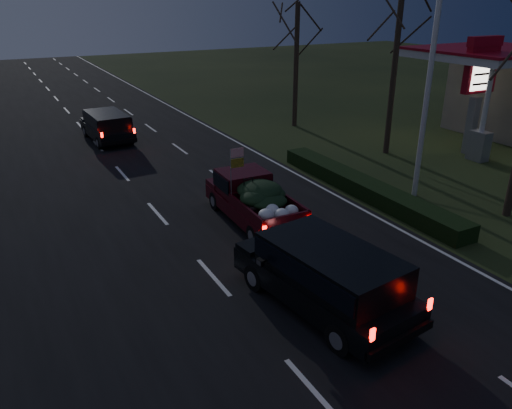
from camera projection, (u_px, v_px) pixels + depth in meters
name	position (u px, v px, depth m)	size (l,w,h in m)	color
ground	(213.00, 278.00, 13.88)	(120.00, 120.00, 0.00)	black
road_asphalt	(213.00, 277.00, 13.88)	(14.00, 120.00, 0.02)	black
hedge_row	(364.00, 187.00, 19.61)	(1.00, 10.00, 0.60)	black
light_pole	(433.00, 50.00, 17.54)	(0.50, 0.90, 9.16)	silver
gas_price_pylon	(480.00, 76.00, 23.48)	(2.00, 0.41, 5.57)	gray
gas_canopy	(492.00, 59.00, 24.94)	(7.10, 6.10, 4.88)	silver
bare_tree_mid	(400.00, 18.00, 22.59)	(3.60, 3.60, 8.50)	black
bare_tree_far	(297.00, 35.00, 28.27)	(3.60, 3.60, 7.00)	black
pickup_truck	(253.00, 197.00, 17.05)	(1.91, 4.65, 2.41)	#3D0810
lead_suv	(107.00, 124.00, 26.65)	(2.02, 4.46, 1.26)	black
rear_suv	(327.00, 272.00, 12.10)	(2.69, 5.10, 1.40)	black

